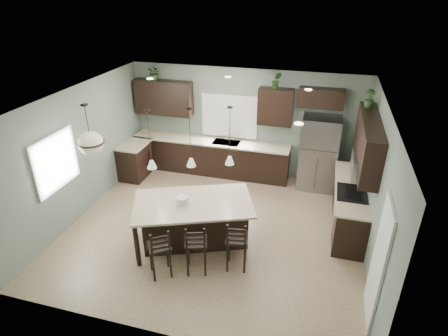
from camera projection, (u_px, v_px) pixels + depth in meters
ground at (214, 228)px, 7.95m from camera, size 6.00×6.00×0.00m
pantry_door at (378, 264)px, 5.45m from camera, size 0.04×0.82×2.04m
window_back at (229, 116)px, 9.69m from camera, size 1.35×0.02×1.00m
window_left at (55, 162)px, 7.27m from camera, size 0.02×1.10×1.00m
left_return_cabs at (135, 161)px, 9.85m from camera, size 0.60×0.90×0.90m
left_return_countertop at (134, 144)px, 9.63m from camera, size 0.66×0.96×0.04m
back_lower_cabs at (210, 157)px, 10.05m from camera, size 4.20×0.60×0.90m
back_countertop at (210, 141)px, 9.82m from camera, size 4.20×0.66×0.04m
sink_inset at (226, 142)px, 9.71m from camera, size 0.70×0.45×0.01m
faucet at (226, 138)px, 9.62m from camera, size 0.02×0.02×0.28m
back_upper_left at (164, 98)px, 9.80m from camera, size 1.55×0.34×0.90m
back_upper_right at (276, 107)px, 9.09m from camera, size 0.85×0.34×0.90m
fridge_header at (321, 98)px, 8.71m from camera, size 1.05×0.34×0.45m
right_lower_cabs at (349, 207)px, 7.85m from camera, size 0.60×2.35×0.90m
right_countertop at (352, 187)px, 7.65m from camera, size 0.66×2.35×0.04m
cooktop at (352, 193)px, 7.40m from camera, size 0.58×0.75×0.02m
wall_oven_front at (334, 212)px, 7.69m from camera, size 0.01×0.72×0.60m
right_upper_cabs at (368, 142)px, 7.14m from camera, size 0.34×2.35×0.90m
microwave at (363, 166)px, 7.10m from camera, size 0.40×0.75×0.40m
refrigerator at (319, 153)px, 9.14m from camera, size 0.90×0.74×1.85m
kitchen_island at (194, 223)px, 7.33m from camera, size 2.56×2.03×0.92m
serving_dish at (182, 200)px, 7.07m from camera, size 0.24×0.24×0.14m
bar_stool_left at (160, 251)px, 6.49m from camera, size 0.52×0.52×1.02m
bar_stool_center at (196, 247)px, 6.57m from camera, size 0.49×0.49×1.04m
bar_stool_right at (237, 244)px, 6.65m from camera, size 0.45×0.45×1.04m
pendant_left at (149, 140)px, 6.45m from camera, size 0.17×0.17×1.10m
pendant_center at (190, 138)px, 6.52m from camera, size 0.17×0.17×1.10m
pendant_right at (230, 136)px, 6.60m from camera, size 0.17×0.17×1.10m
chandelier at (89, 130)px, 6.69m from camera, size 0.49×0.49×0.98m
plant_back_left at (154, 73)px, 9.53m from camera, size 0.42×0.40×0.38m
plant_back_right at (276, 80)px, 8.78m from camera, size 0.24×0.21×0.40m
plant_right_wall at (370, 98)px, 7.51m from camera, size 0.23×0.23×0.37m
room_shell at (213, 156)px, 7.18m from camera, size 6.00×6.00×6.00m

